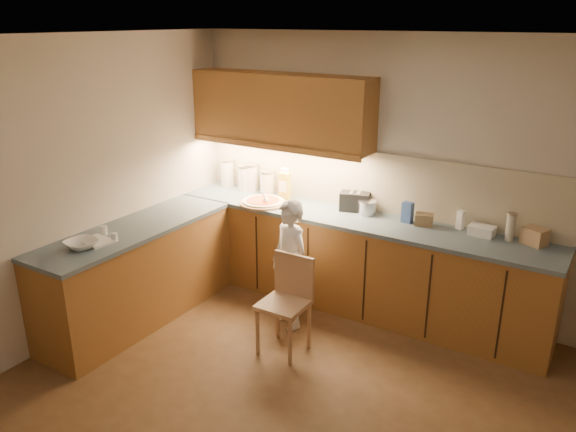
% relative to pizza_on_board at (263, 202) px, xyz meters
% --- Properties ---
extents(room, '(4.54, 4.50, 2.62)m').
position_rel_pizza_on_board_xyz_m(room, '(1.33, -1.57, 0.74)').
color(room, '#52351C').
rests_on(room, ground).
extents(l_counter, '(3.77, 2.62, 0.92)m').
position_rel_pizza_on_board_xyz_m(l_counter, '(0.41, -0.32, -0.48)').
color(l_counter, '#97622C').
rests_on(l_counter, ground).
extents(backsplash, '(3.75, 0.02, 0.58)m').
position_rel_pizza_on_board_xyz_m(backsplash, '(0.95, 0.41, 0.27)').
color(backsplash, '#BDB192').
rests_on(backsplash, l_counter).
extents(upper_cabinets, '(1.95, 0.36, 0.73)m').
position_rel_pizza_on_board_xyz_m(upper_cabinets, '(0.05, 0.25, 0.91)').
color(upper_cabinets, '#97622C').
rests_on(upper_cabinets, ground).
extents(pizza_on_board, '(0.48, 0.48, 0.19)m').
position_rel_pizza_on_board_xyz_m(pizza_on_board, '(0.00, 0.00, 0.00)').
color(pizza_on_board, '#A57E52').
rests_on(pizza_on_board, l_counter).
extents(child, '(0.52, 0.45, 1.21)m').
position_rel_pizza_on_board_xyz_m(child, '(0.64, -0.53, -0.34)').
color(child, white).
rests_on(child, ground).
extents(wooden_chair, '(0.38, 0.38, 0.84)m').
position_rel_pizza_on_board_xyz_m(wooden_chair, '(0.84, -0.88, -0.46)').
color(wooden_chair, tan).
rests_on(wooden_chair, ground).
extents(mixing_bowl, '(0.29, 0.29, 0.06)m').
position_rel_pizza_on_board_xyz_m(mixing_bowl, '(-0.62, -1.74, 0.01)').
color(mixing_bowl, white).
rests_on(mixing_bowl, l_counter).
extents(canister_a, '(0.15, 0.15, 0.31)m').
position_rel_pizza_on_board_xyz_m(canister_a, '(-0.71, 0.33, 0.13)').
color(canister_a, silver).
rests_on(canister_a, l_counter).
extents(canister_b, '(0.16, 0.16, 0.29)m').
position_rel_pizza_on_board_xyz_m(canister_b, '(-0.43, 0.29, 0.12)').
color(canister_b, white).
rests_on(canister_b, l_counter).
extents(canister_c, '(0.16, 0.16, 0.30)m').
position_rel_pizza_on_board_xyz_m(canister_c, '(-0.38, 0.31, 0.13)').
color(canister_c, silver).
rests_on(canister_c, l_counter).
extents(canister_d, '(0.16, 0.16, 0.26)m').
position_rel_pizza_on_board_xyz_m(canister_d, '(-0.16, 0.31, 0.11)').
color(canister_d, white).
rests_on(canister_d, l_counter).
extents(oil_jug, '(0.11, 0.08, 0.33)m').
position_rel_pizza_on_board_xyz_m(oil_jug, '(0.10, 0.26, 0.13)').
color(oil_jug, gold).
rests_on(oil_jug, l_counter).
extents(toaster, '(0.32, 0.24, 0.19)m').
position_rel_pizza_on_board_xyz_m(toaster, '(0.88, 0.31, 0.07)').
color(toaster, black).
rests_on(toaster, l_counter).
extents(steel_pot, '(0.18, 0.18, 0.14)m').
position_rel_pizza_on_board_xyz_m(steel_pot, '(1.03, 0.27, 0.05)').
color(steel_pot, '#B3B3B9').
rests_on(steel_pot, l_counter).
extents(blue_box, '(0.11, 0.08, 0.19)m').
position_rel_pizza_on_board_xyz_m(blue_box, '(1.44, 0.25, 0.08)').
color(blue_box, '#314E93').
rests_on(blue_box, l_counter).
extents(card_box_a, '(0.18, 0.15, 0.11)m').
position_rel_pizza_on_board_xyz_m(card_box_a, '(1.60, 0.26, 0.03)').
color(card_box_a, '#967750').
rests_on(card_box_a, l_counter).
extents(white_bottle, '(0.07, 0.07, 0.17)m').
position_rel_pizza_on_board_xyz_m(white_bottle, '(1.90, 0.34, 0.06)').
color(white_bottle, white).
rests_on(white_bottle, l_counter).
extents(flat_pack, '(0.22, 0.16, 0.08)m').
position_rel_pizza_on_board_xyz_m(flat_pack, '(2.10, 0.29, 0.02)').
color(flat_pack, white).
rests_on(flat_pack, l_counter).
extents(tall_jar, '(0.08, 0.08, 0.24)m').
position_rel_pizza_on_board_xyz_m(tall_jar, '(2.33, 0.29, 0.10)').
color(tall_jar, beige).
rests_on(tall_jar, l_counter).
extents(card_box_b, '(0.23, 0.21, 0.14)m').
position_rel_pizza_on_board_xyz_m(card_box_b, '(2.53, 0.30, 0.05)').
color(card_box_b, tan).
rests_on(card_box_b, l_counter).
extents(dough_cloth, '(0.29, 0.23, 0.02)m').
position_rel_pizza_on_board_xyz_m(dough_cloth, '(-0.62, -1.60, -0.01)').
color(dough_cloth, silver).
rests_on(dough_cloth, l_counter).
extents(spice_jar_a, '(0.08, 0.08, 0.08)m').
position_rel_pizza_on_board_xyz_m(spice_jar_a, '(-0.70, -1.44, 0.02)').
color(spice_jar_a, silver).
rests_on(spice_jar_a, l_counter).
extents(spice_jar_b, '(0.06, 0.06, 0.07)m').
position_rel_pizza_on_board_xyz_m(spice_jar_b, '(-0.50, -1.50, 0.01)').
color(spice_jar_b, white).
rests_on(spice_jar_b, l_counter).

